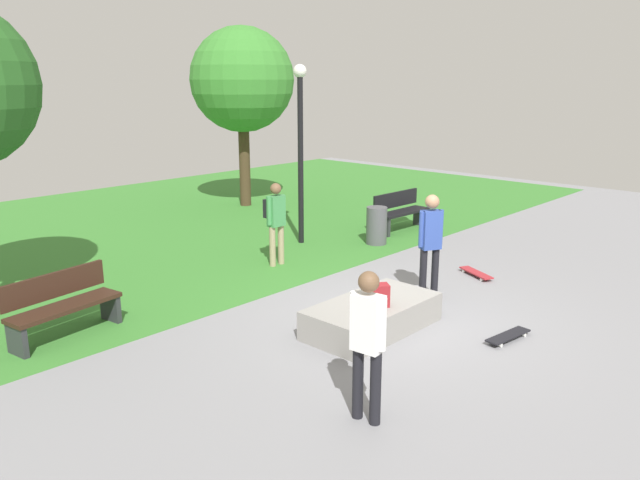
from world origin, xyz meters
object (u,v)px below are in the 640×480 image
Objects in this scene: concrete_ledge at (372,316)px; skater_performing_trick at (368,336)px; lamp_post at (300,136)px; pedestrian_with_backpack at (275,217)px; park_bench_by_oak at (400,210)px; backpack_on_ledge at (379,295)px; park_bench_far_left at (62,304)px; skateboard_spare at (476,273)px; skater_watching at (431,238)px; skateboard_by_ledge at (508,336)px; tree_young_birch at (242,80)px; trash_bin at (377,226)px.

skater_performing_trick is (-2.00, -1.49, 0.76)m from concrete_ledge.
pedestrian_with_backpack is (-1.55, -0.84, -1.39)m from lamp_post.
backpack_on_ledge is at bearing -146.97° from park_bench_by_oak.
park_bench_by_oak is 8.44m from park_bench_far_left.
skateboard_spare is at bearing -24.22° from park_bench_far_left.
skateboard_spare is at bearing -58.17° from pedestrian_with_backpack.
backpack_on_ledge is at bearing -114.86° from concrete_ledge.
pedestrian_with_backpack is at bearing 4.45° from park_bench_far_left.
park_bench_by_oak is 0.42× the size of lamp_post.
concrete_ledge is 3.30m from skateboard_spare.
park_bench_by_oak is (3.58, 3.16, -0.54)m from skater_watching.
lamp_post reaches higher than skateboard_by_ledge.
concrete_ledge is 1.89m from skater_watching.
park_bench_far_left reaches higher than skateboard_by_ledge.
skateboard_spare is at bearing 17.31° from skater_performing_trick.
lamp_post is (1.83, 5.86, 2.29)m from skateboard_by_ledge.
park_bench_by_oak is 3.22m from lamp_post.
tree_young_birch is at bearing 96.20° from park_bench_by_oak.
pedestrian_with_backpack is at bearing 86.77° from skateboard_by_ledge.
park_bench_by_oak is 1.96× the size of trash_bin.
skateboard_by_ledge is at bearing -111.57° from skater_watching.
backpack_on_ledge is 3.83m from pedestrian_with_backpack.
backpack_on_ledge is 0.20× the size of park_bench_by_oak.
concrete_ledge is 5.53m from lamp_post.
trash_bin is at bearing 75.29° from backpack_on_ledge.
skater_watching is 2.11× the size of trash_bin.
tree_young_birch is (-0.55, 5.04, 3.01)m from park_bench_by_oak.
backpack_on_ledge reaches higher than concrete_ledge.
lamp_post reaches higher than park_bench_far_left.
concrete_ledge is 1.24× the size of park_bench_far_left.
pedestrian_with_backpack is (-0.42, 3.24, -0.06)m from skater_watching.
trash_bin is (1.05, -1.29, -1.94)m from lamp_post.
pedestrian_with_backpack is (-3.46, -4.96, -2.52)m from tree_young_birch.
park_bench_far_left is at bearing -178.19° from park_bench_by_oak.
trash_bin is (2.89, 4.57, 0.35)m from skateboard_by_ledge.
concrete_ledge is 1.26× the size of pedestrian_with_backpack.
skater_performing_trick is at bearing -162.69° from skateboard_spare.
skateboard_by_ledge is at bearing -16.62° from backpack_on_ledge.
concrete_ledge reaches higher than skateboard_spare.
pedestrian_with_backpack is (0.28, 5.03, 0.90)m from skateboard_by_ledge.
skateboard_spare is at bearing -99.99° from tree_young_birch.
park_bench_far_left is 0.33× the size of tree_young_birch.
tree_young_birch is at bearing 97.67° from backpack_on_ledge.
backpack_on_ledge is at bearing -169.70° from skater_watching.
skater_performing_trick is 3.13m from skateboard_by_ledge.
park_bench_far_left is 0.43× the size of lamp_post.
lamp_post is (4.83, 5.73, 1.38)m from skater_performing_trick.
park_bench_by_oak is at bearing 49.09° from skateboard_by_ledge.
skateboard_by_ledge is 6.27m from park_bench_far_left.
park_bench_by_oak is (4.29, 4.95, 0.42)m from skateboard_by_ledge.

